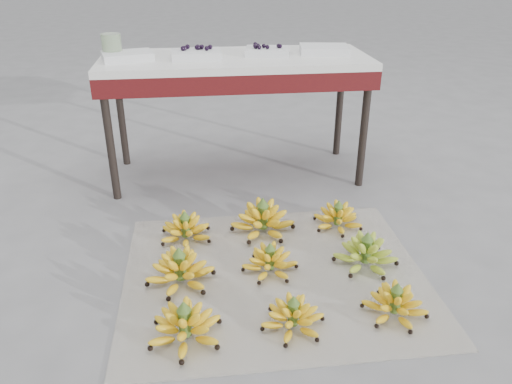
{
  "coord_description": "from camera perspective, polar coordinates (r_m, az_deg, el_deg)",
  "views": [
    {
      "loc": [
        -0.36,
        -1.77,
        1.25
      ],
      "look_at": [
        -0.11,
        0.19,
        0.27
      ],
      "focal_mm": 35.0,
      "sensor_mm": 36.0,
      "label": 1
    }
  ],
  "objects": [
    {
      "name": "tray_far_left",
      "position": [
        2.81,
        -14.47,
        14.82
      ],
      "size": [
        0.29,
        0.24,
        0.04
      ],
      "color": "silver",
      "rests_on": "vendor_table"
    },
    {
      "name": "glass_jar",
      "position": [
        2.86,
        -16.15,
        15.7
      ],
      "size": [
        0.13,
        0.13,
        0.13
      ],
      "primitive_type": "cylinder",
      "rotation": [
        0.0,
        0.0,
        0.25
      ],
      "color": "beige",
      "rests_on": "vendor_table"
    },
    {
      "name": "tray_left",
      "position": [
        2.79,
        -6.86,
        15.4
      ],
      "size": [
        0.27,
        0.2,
        0.07
      ],
      "color": "silver",
      "rests_on": "vendor_table"
    },
    {
      "name": "ground",
      "position": [
        2.19,
        3.64,
        -8.45
      ],
      "size": [
        60.0,
        60.0,
        0.0
      ],
      "primitive_type": "plane",
      "color": "slate",
      "rests_on": "ground"
    },
    {
      "name": "tray_right",
      "position": [
        2.87,
        1.3,
        15.82
      ],
      "size": [
        0.27,
        0.22,
        0.06
      ],
      "color": "silver",
      "rests_on": "vendor_table"
    },
    {
      "name": "bunch_back_right",
      "position": [
        2.47,
        9.33,
        -2.91
      ],
      "size": [
        0.27,
        0.27,
        0.15
      ],
      "rotation": [
        0.0,
        0.0,
        0.14
      ],
      "color": "yellow",
      "rests_on": "newspaper_mat"
    },
    {
      "name": "newspaper_mat",
      "position": [
        2.13,
        2.12,
        -9.43
      ],
      "size": [
        1.25,
        1.05,
        0.01
      ],
      "primitive_type": "cube",
      "rotation": [
        0.0,
        0.0,
        -0.0
      ],
      "color": "white",
      "rests_on": "ground"
    },
    {
      "name": "bunch_mid_right",
      "position": [
        2.2,
        12.43,
        -6.91
      ],
      "size": [
        0.36,
        0.36,
        0.17
      ],
      "rotation": [
        0.0,
        0.0,
        0.39
      ],
      "color": "olive",
      "rests_on": "newspaper_mat"
    },
    {
      "name": "bunch_front_center",
      "position": [
        1.85,
        4.26,
        -14.03
      ],
      "size": [
        0.3,
        0.3,
        0.14
      ],
      "rotation": [
        0.0,
        0.0,
        -0.38
      ],
      "color": "yellow",
      "rests_on": "newspaper_mat"
    },
    {
      "name": "bunch_front_left",
      "position": [
        1.81,
        -8.09,
        -14.92
      ],
      "size": [
        0.32,
        0.32,
        0.16
      ],
      "rotation": [
        0.0,
        0.0,
        0.2
      ],
      "color": "yellow",
      "rests_on": "newspaper_mat"
    },
    {
      "name": "bunch_mid_left",
      "position": [
        2.07,
        -8.66,
        -8.86
      ],
      "size": [
        0.35,
        0.35,
        0.17
      ],
      "rotation": [
        0.0,
        0.0,
        -0.3
      ],
      "color": "yellow",
      "rests_on": "newspaper_mat"
    },
    {
      "name": "tray_far_right",
      "position": [
        2.93,
        7.79,
        15.85
      ],
      "size": [
        0.29,
        0.23,
        0.04
      ],
      "color": "silver",
      "rests_on": "vendor_table"
    },
    {
      "name": "bunch_back_left",
      "position": [
        2.36,
        -8.05,
        -4.27
      ],
      "size": [
        0.32,
        0.32,
        0.15
      ],
      "rotation": [
        0.0,
        0.0,
        0.33
      ],
      "color": "yellow",
      "rests_on": "newspaper_mat"
    },
    {
      "name": "bunch_mid_center",
      "position": [
        2.12,
        1.6,
        -7.95
      ],
      "size": [
        0.25,
        0.25,
        0.14
      ],
      "rotation": [
        0.0,
        0.0,
        -0.07
      ],
      "color": "yellow",
      "rests_on": "newspaper_mat"
    },
    {
      "name": "bunch_back_center",
      "position": [
        2.39,
        0.77,
        -3.23
      ],
      "size": [
        0.39,
        0.39,
        0.18
      ],
      "rotation": [
        0.0,
        0.0,
        -0.39
      ],
      "color": "yellow",
      "rests_on": "newspaper_mat"
    },
    {
      "name": "vendor_table",
      "position": [
        2.85,
        -2.36,
        13.66
      ],
      "size": [
        1.47,
        0.59,
        0.71
      ],
      "color": "black",
      "rests_on": "ground"
    },
    {
      "name": "bunch_front_right",
      "position": [
        1.96,
        15.6,
        -12.21
      ],
      "size": [
        0.28,
        0.28,
        0.15
      ],
      "rotation": [
        0.0,
        0.0,
        0.17
      ],
      "color": "yellow",
      "rests_on": "newspaper_mat"
    }
  ]
}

